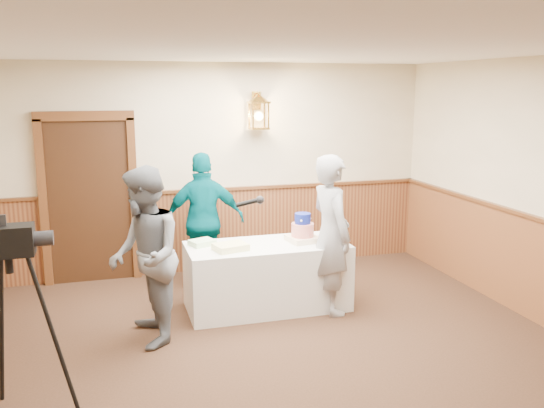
{
  "coord_description": "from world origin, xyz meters",
  "views": [
    {
      "loc": [
        -1.36,
        -4.09,
        2.48
      ],
      "look_at": [
        0.31,
        1.7,
        1.25
      ],
      "focal_mm": 38.0,
      "sensor_mm": 36.0,
      "label": 1
    }
  ],
  "objects_px": {
    "baker": "(331,234)",
    "sheet_cake_green": "(202,243)",
    "tiered_cake": "(303,231)",
    "assistant_p": "(204,221)",
    "interviewer": "(145,257)",
    "tv_camera_rig": "(16,335)",
    "display_table": "(267,276)",
    "sheet_cake_yellow": "(231,247)"
  },
  "relations": [
    {
      "from": "interviewer",
      "to": "baker",
      "type": "xyz_separation_m",
      "value": [
        2.03,
        0.26,
        0.01
      ]
    },
    {
      "from": "baker",
      "to": "tv_camera_rig",
      "type": "bearing_deg",
      "value": 107.63
    },
    {
      "from": "sheet_cake_yellow",
      "to": "assistant_p",
      "type": "distance_m",
      "value": 1.04
    },
    {
      "from": "tiered_cake",
      "to": "assistant_p",
      "type": "xyz_separation_m",
      "value": [
        -0.97,
        0.91,
        -0.03
      ]
    },
    {
      "from": "tiered_cake",
      "to": "baker",
      "type": "distance_m",
      "value": 0.37
    },
    {
      "from": "display_table",
      "to": "interviewer",
      "type": "bearing_deg",
      "value": -158.47
    },
    {
      "from": "sheet_cake_green",
      "to": "tv_camera_rig",
      "type": "relative_size",
      "value": 0.17
    },
    {
      "from": "tiered_cake",
      "to": "assistant_p",
      "type": "bearing_deg",
      "value": 136.75
    },
    {
      "from": "sheet_cake_green",
      "to": "assistant_p",
      "type": "height_order",
      "value": "assistant_p"
    },
    {
      "from": "baker",
      "to": "assistant_p",
      "type": "height_order",
      "value": "baker"
    },
    {
      "from": "display_table",
      "to": "tv_camera_rig",
      "type": "height_order",
      "value": "tv_camera_rig"
    },
    {
      "from": "display_table",
      "to": "baker",
      "type": "distance_m",
      "value": 0.88
    },
    {
      "from": "tiered_cake",
      "to": "baker",
      "type": "height_order",
      "value": "baker"
    },
    {
      "from": "display_table",
      "to": "tiered_cake",
      "type": "height_order",
      "value": "tiered_cake"
    },
    {
      "from": "sheet_cake_yellow",
      "to": "assistant_p",
      "type": "xyz_separation_m",
      "value": [
        -0.11,
        1.03,
        0.07
      ]
    },
    {
      "from": "display_table",
      "to": "tiered_cake",
      "type": "bearing_deg",
      "value": -0.19
    },
    {
      "from": "sheet_cake_yellow",
      "to": "baker",
      "type": "height_order",
      "value": "baker"
    },
    {
      "from": "tiered_cake",
      "to": "tv_camera_rig",
      "type": "relative_size",
      "value": 0.24
    },
    {
      "from": "sheet_cake_green",
      "to": "baker",
      "type": "distance_m",
      "value": 1.43
    },
    {
      "from": "display_table",
      "to": "tiered_cake",
      "type": "relative_size",
      "value": 4.9
    },
    {
      "from": "tv_camera_rig",
      "to": "assistant_p",
      "type": "bearing_deg",
      "value": 53.6
    },
    {
      "from": "sheet_cake_yellow",
      "to": "baker",
      "type": "bearing_deg",
      "value": -8.51
    },
    {
      "from": "display_table",
      "to": "sheet_cake_yellow",
      "type": "relative_size",
      "value": 5.27
    },
    {
      "from": "sheet_cake_green",
      "to": "assistant_p",
      "type": "relative_size",
      "value": 0.15
    },
    {
      "from": "interviewer",
      "to": "assistant_p",
      "type": "distance_m",
      "value": 1.67
    },
    {
      "from": "baker",
      "to": "sheet_cake_green",
      "type": "bearing_deg",
      "value": 65.4
    },
    {
      "from": "assistant_p",
      "to": "interviewer",
      "type": "bearing_deg",
      "value": 64.22
    },
    {
      "from": "sheet_cake_green",
      "to": "tv_camera_rig",
      "type": "height_order",
      "value": "tv_camera_rig"
    },
    {
      "from": "tiered_cake",
      "to": "sheet_cake_green",
      "type": "distance_m",
      "value": 1.14
    },
    {
      "from": "sheet_cake_yellow",
      "to": "tv_camera_rig",
      "type": "bearing_deg",
      "value": -141.88
    },
    {
      "from": "tiered_cake",
      "to": "sheet_cake_green",
      "type": "height_order",
      "value": "tiered_cake"
    },
    {
      "from": "tiered_cake",
      "to": "interviewer",
      "type": "distance_m",
      "value": 1.87
    },
    {
      "from": "tv_camera_rig",
      "to": "baker",
      "type": "bearing_deg",
      "value": 23.47
    },
    {
      "from": "tiered_cake",
      "to": "interviewer",
      "type": "xyz_separation_m",
      "value": [
        -1.79,
        -0.54,
        -0.0
      ]
    },
    {
      "from": "assistant_p",
      "to": "sheet_cake_yellow",
      "type": "bearing_deg",
      "value": 99.74
    },
    {
      "from": "interviewer",
      "to": "sheet_cake_green",
      "type": "bearing_deg",
      "value": 133.24
    },
    {
      "from": "display_table",
      "to": "sheet_cake_green",
      "type": "distance_m",
      "value": 0.83
    },
    {
      "from": "display_table",
      "to": "sheet_cake_yellow",
      "type": "xyz_separation_m",
      "value": [
        -0.44,
        -0.12,
        0.41
      ]
    },
    {
      "from": "interviewer",
      "to": "tiered_cake",
      "type": "bearing_deg",
      "value": 103.52
    },
    {
      "from": "interviewer",
      "to": "tv_camera_rig",
      "type": "height_order",
      "value": "interviewer"
    },
    {
      "from": "display_table",
      "to": "baker",
      "type": "bearing_deg",
      "value": -23.4
    },
    {
      "from": "baker",
      "to": "assistant_p",
      "type": "relative_size",
      "value": 1.04
    }
  ]
}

